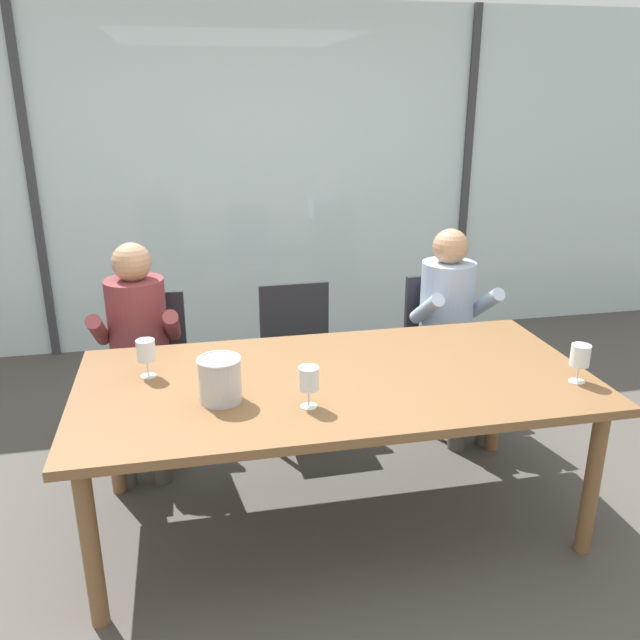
{
  "coord_description": "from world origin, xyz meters",
  "views": [
    {
      "loc": [
        -0.61,
        -2.58,
        1.96
      ],
      "look_at": [
        0.0,
        0.35,
        0.9
      ],
      "focal_mm": 36.4,
      "sensor_mm": 36.0,
      "label": 1
    }
  ],
  "objects_px": {
    "chair_center": "(442,335)",
    "chair_left_of_center": "(298,348)",
    "wine_glass_near_bucket": "(580,357)",
    "dining_table": "(336,390)",
    "person_pale_blue_shirt": "(452,317)",
    "ice_bucket_primary": "(220,379)",
    "wine_glass_center_pour": "(309,380)",
    "chair_near_curtain": "(149,359)",
    "person_maroon_top": "(138,339)",
    "wine_glass_by_left_taster": "(146,352)"
  },
  "relations": [
    {
      "from": "chair_near_curtain",
      "to": "chair_center",
      "type": "height_order",
      "value": "same"
    },
    {
      "from": "dining_table",
      "to": "chair_left_of_center",
      "type": "distance_m",
      "value": 0.97
    },
    {
      "from": "person_maroon_top",
      "to": "wine_glass_center_pour",
      "type": "bearing_deg",
      "value": -55.18
    },
    {
      "from": "chair_left_of_center",
      "to": "ice_bucket_primary",
      "type": "relative_size",
      "value": 4.66
    },
    {
      "from": "dining_table",
      "to": "chair_center",
      "type": "height_order",
      "value": "chair_center"
    },
    {
      "from": "ice_bucket_primary",
      "to": "person_pale_blue_shirt",
      "type": "bearing_deg",
      "value": 33.98
    },
    {
      "from": "ice_bucket_primary",
      "to": "wine_glass_near_bucket",
      "type": "height_order",
      "value": "ice_bucket_primary"
    },
    {
      "from": "chair_center",
      "to": "wine_glass_near_bucket",
      "type": "height_order",
      "value": "wine_glass_near_bucket"
    },
    {
      "from": "chair_center",
      "to": "wine_glass_center_pour",
      "type": "relative_size",
      "value": 5.1
    },
    {
      "from": "person_maroon_top",
      "to": "ice_bucket_primary",
      "type": "relative_size",
      "value": 6.33
    },
    {
      "from": "wine_glass_near_bucket",
      "to": "chair_near_curtain",
      "type": "bearing_deg",
      "value": 147.31
    },
    {
      "from": "wine_glass_near_bucket",
      "to": "chair_left_of_center",
      "type": "bearing_deg",
      "value": 130.3
    },
    {
      "from": "chair_center",
      "to": "dining_table",
      "type": "bearing_deg",
      "value": -139.5
    },
    {
      "from": "ice_bucket_primary",
      "to": "wine_glass_center_pour",
      "type": "relative_size",
      "value": 1.1
    },
    {
      "from": "person_maroon_top",
      "to": "wine_glass_center_pour",
      "type": "relative_size",
      "value": 6.94
    },
    {
      "from": "person_pale_blue_shirt",
      "to": "wine_glass_center_pour",
      "type": "relative_size",
      "value": 6.94
    },
    {
      "from": "person_pale_blue_shirt",
      "to": "wine_glass_near_bucket",
      "type": "height_order",
      "value": "person_pale_blue_shirt"
    },
    {
      "from": "dining_table",
      "to": "person_pale_blue_shirt",
      "type": "distance_m",
      "value": 1.23
    },
    {
      "from": "dining_table",
      "to": "chair_left_of_center",
      "type": "relative_size",
      "value": 2.57
    },
    {
      "from": "chair_near_curtain",
      "to": "wine_glass_by_left_taster",
      "type": "relative_size",
      "value": 5.1
    },
    {
      "from": "person_maroon_top",
      "to": "chair_left_of_center",
      "type": "bearing_deg",
      "value": 8.69
    },
    {
      "from": "chair_near_curtain",
      "to": "ice_bucket_primary",
      "type": "height_order",
      "value": "ice_bucket_primary"
    },
    {
      "from": "chair_near_curtain",
      "to": "chair_left_of_center",
      "type": "height_order",
      "value": "same"
    },
    {
      "from": "chair_left_of_center",
      "to": "person_maroon_top",
      "type": "distance_m",
      "value": 0.93
    },
    {
      "from": "dining_table",
      "to": "chair_center",
      "type": "distance_m",
      "value": 1.34
    },
    {
      "from": "chair_left_of_center",
      "to": "dining_table",
      "type": "bearing_deg",
      "value": -90.47
    },
    {
      "from": "wine_glass_center_pour",
      "to": "chair_near_curtain",
      "type": "bearing_deg",
      "value": 119.92
    },
    {
      "from": "wine_glass_by_left_taster",
      "to": "wine_glass_near_bucket",
      "type": "distance_m",
      "value": 1.9
    },
    {
      "from": "person_maroon_top",
      "to": "ice_bucket_primary",
      "type": "bearing_deg",
      "value": -67.05
    },
    {
      "from": "wine_glass_by_left_taster",
      "to": "wine_glass_center_pour",
      "type": "xyz_separation_m",
      "value": [
        0.65,
        -0.44,
        0.0
      ]
    },
    {
      "from": "dining_table",
      "to": "chair_left_of_center",
      "type": "height_order",
      "value": "chair_left_of_center"
    },
    {
      "from": "chair_near_curtain",
      "to": "wine_glass_by_left_taster",
      "type": "distance_m",
      "value": 0.85
    },
    {
      "from": "person_pale_blue_shirt",
      "to": "chair_left_of_center",
      "type": "bearing_deg",
      "value": 167.63
    },
    {
      "from": "chair_near_curtain",
      "to": "wine_glass_near_bucket",
      "type": "xyz_separation_m",
      "value": [
        1.9,
        -1.22,
        0.35
      ]
    },
    {
      "from": "person_pale_blue_shirt",
      "to": "ice_bucket_primary",
      "type": "xyz_separation_m",
      "value": [
        -1.42,
        -0.96,
        0.16
      ]
    },
    {
      "from": "wine_glass_near_bucket",
      "to": "dining_table",
      "type": "bearing_deg",
      "value": 165.4
    },
    {
      "from": "chair_left_of_center",
      "to": "person_pale_blue_shirt",
      "type": "relative_size",
      "value": 0.74
    },
    {
      "from": "dining_table",
      "to": "person_maroon_top",
      "type": "distance_m",
      "value": 1.23
    },
    {
      "from": "dining_table",
      "to": "wine_glass_center_pour",
      "type": "xyz_separation_m",
      "value": [
        -0.17,
        -0.26,
        0.18
      ]
    },
    {
      "from": "person_maroon_top",
      "to": "wine_glass_by_left_taster",
      "type": "distance_m",
      "value": 0.68
    },
    {
      "from": "ice_bucket_primary",
      "to": "wine_glass_by_left_taster",
      "type": "bearing_deg",
      "value": 134.37
    },
    {
      "from": "chair_center",
      "to": "chair_left_of_center",
      "type": "bearing_deg",
      "value": 174.86
    },
    {
      "from": "wine_glass_by_left_taster",
      "to": "wine_glass_near_bucket",
      "type": "height_order",
      "value": "same"
    },
    {
      "from": "person_pale_blue_shirt",
      "to": "chair_near_curtain",
      "type": "bearing_deg",
      "value": 171.48
    },
    {
      "from": "dining_table",
      "to": "wine_glass_center_pour",
      "type": "bearing_deg",
      "value": -123.67
    },
    {
      "from": "chair_center",
      "to": "person_pale_blue_shirt",
      "type": "xyz_separation_m",
      "value": [
        -0.01,
        -0.14,
        0.17
      ]
    },
    {
      "from": "wine_glass_by_left_taster",
      "to": "chair_near_curtain",
      "type": "bearing_deg",
      "value": 93.58
    },
    {
      "from": "dining_table",
      "to": "wine_glass_center_pour",
      "type": "distance_m",
      "value": 0.36
    },
    {
      "from": "chair_left_of_center",
      "to": "wine_glass_near_bucket",
      "type": "height_order",
      "value": "wine_glass_near_bucket"
    },
    {
      "from": "ice_bucket_primary",
      "to": "dining_table",
      "type": "bearing_deg",
      "value": 14.29
    }
  ]
}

